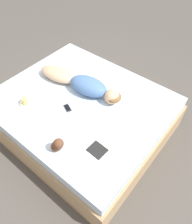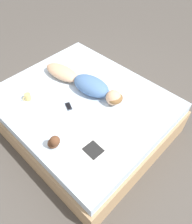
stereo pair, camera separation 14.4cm
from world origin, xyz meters
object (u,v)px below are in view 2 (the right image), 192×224
(person, at_px, (85,83))
(coffee_mug, at_px, (28,97))
(open_magazine, at_px, (102,143))
(cell_phone, at_px, (69,106))

(person, relative_size, coffee_mug, 11.12)
(person, bearing_deg, coffee_mug, -36.28)
(open_magazine, distance_m, coffee_mug, 1.14)
(open_magazine, relative_size, coffee_mug, 4.56)
(open_magazine, height_order, cell_phone, same)
(cell_phone, bearing_deg, coffee_mug, -35.38)
(person, height_order, open_magazine, person)
(coffee_mug, relative_size, cell_phone, 0.77)
(person, distance_m, cell_phone, 0.39)
(coffee_mug, distance_m, cell_phone, 0.54)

